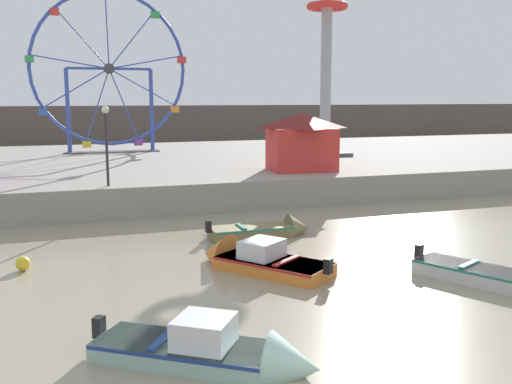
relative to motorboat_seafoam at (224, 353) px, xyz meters
name	(u,v)px	position (x,y,z in m)	size (l,w,h in m)	color
quay_promenade	(135,169)	(1.89, 27.02, 0.42)	(110.00, 24.53, 1.40)	gray
distant_town_skyline	(105,129)	(1.89, 47.35, 1.92)	(140.00, 3.00, 4.40)	#564C47
motorboat_seafoam	(224,353)	(0.00, 0.00, 0.00)	(4.48, 3.73, 1.40)	#93BCAD
motorboat_olive_wood	(268,230)	(4.64, 9.98, -0.05)	(4.12, 1.28, 1.15)	olive
motorboat_orange_hull	(250,259)	(2.64, 6.26, 0.00)	(3.81, 4.45, 1.47)	orange
ferris_wheel_blue_frame	(109,72)	(0.98, 31.63, 6.64)	(10.68, 1.20, 11.00)	#334CA8
drop_tower_steel_tower	(326,44)	(14.03, 24.71, 8.28)	(2.80, 2.80, 15.20)	#999EA3
carnival_booth_red_striped	(302,141)	(9.40, 17.88, 2.68)	(3.86, 3.09, 3.01)	red
promenade_lamp_near	(106,133)	(-0.75, 15.59, 3.41)	(0.32, 0.32, 3.46)	#2D2D33
mooring_buoy_orange	(23,264)	(-4.00, 8.24, -0.06)	(0.44, 0.44, 0.44)	yellow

